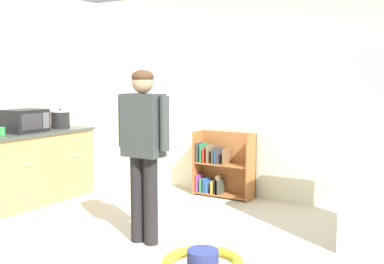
{
  "coord_description": "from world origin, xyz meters",
  "views": [
    {
      "loc": [
        2.56,
        -3.34,
        1.58
      ],
      "look_at": [
        0.12,
        0.68,
        1.03
      ],
      "focal_mm": 44.38,
      "sensor_mm": 36.0,
      "label": 1
    }
  ],
  "objects": [
    {
      "name": "ketchup_bottle",
      "position": [
        -2.33,
        0.84,
        1.0
      ],
      "size": [
        0.07,
        0.07,
        0.25
      ],
      "color": "red",
      "rests_on": "kitchen_counter"
    },
    {
      "name": "microwave",
      "position": [
        -2.18,
        0.53,
        1.04
      ],
      "size": [
        0.37,
        0.48,
        0.28
      ],
      "color": "black",
      "rests_on": "kitchen_counter"
    },
    {
      "name": "standing_person",
      "position": [
        -0.1,
        0.17,
        0.98
      ],
      "size": [
        0.57,
        0.22,
        1.64
      ],
      "color": "black",
      "rests_on": "ground"
    },
    {
      "name": "crock_pot",
      "position": [
        -2.15,
        1.08,
        1.02
      ],
      "size": [
        0.25,
        0.25,
        0.26
      ],
      "color": "black",
      "rests_on": "kitchen_counter"
    },
    {
      "name": "ground_plane",
      "position": [
        0.0,
        0.0,
        0.0
      ],
      "size": [
        12.0,
        12.0,
        0.0
      ],
      "primitive_type": "plane",
      "color": "beige",
      "rests_on": "ground"
    },
    {
      "name": "bookshelf",
      "position": [
        -0.32,
        2.14,
        0.37
      ],
      "size": [
        0.8,
        0.28,
        0.85
      ],
      "color": "#A46232",
      "rests_on": "ground"
    },
    {
      "name": "back_wall",
      "position": [
        0.0,
        2.33,
        1.35
      ],
      "size": [
        5.2,
        0.06,
        2.7
      ],
      "primitive_type": "cube",
      "color": "#E9E7C7",
      "rests_on": "ground"
    },
    {
      "name": "kitchen_counter",
      "position": [
        -2.2,
        0.33,
        0.45
      ],
      "size": [
        0.65,
        2.21,
        0.9
      ],
      "color": "tan",
      "rests_on": "ground"
    },
    {
      "name": "green_cup",
      "position": [
        -2.16,
        0.18,
        0.95
      ],
      "size": [
        0.08,
        0.08,
        0.09
      ],
      "primitive_type": "cylinder",
      "color": "green",
      "rests_on": "kitchen_counter"
    },
    {
      "name": "left_side_wall",
      "position": [
        -2.63,
        0.8,
        1.35
      ],
      "size": [
        0.06,
        2.99,
        2.7
      ],
      "primitive_type": "cube",
      "color": "#EDE6CC",
      "rests_on": "ground"
    }
  ]
}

